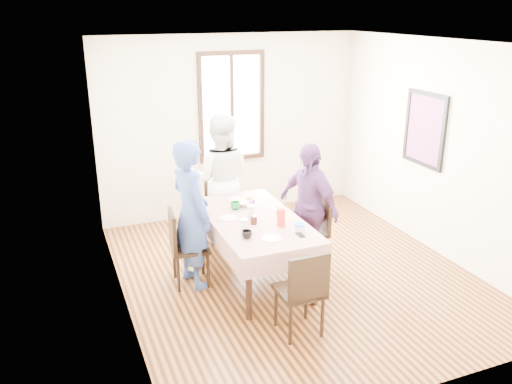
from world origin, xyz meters
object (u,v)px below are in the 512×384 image
Objects in this scene: chair_left at (190,247)px; person_far at (222,180)px; person_left at (190,214)px; person_right at (308,207)px; dining_table at (254,249)px; chair_far at (222,209)px; chair_right at (308,232)px; chair_near at (299,291)px.

chair_left is 1.31m from person_far.
person_left reaches higher than person_right.
person_left is at bearing 77.86° from person_far.
chair_left is 0.52× the size of person_far.
chair_left is at bearing 167.55° from dining_table.
chair_right is at bearing 130.73° from chair_far.
chair_left is 0.41m from person_left.
chair_far is at bearing -166.08° from person_right.
dining_table is at bearing -103.95° from person_right.
person_right is at bearing -109.04° from person_left.
chair_right and chair_near have the same top height.
dining_table is 1.26m from person_far.
chair_near is at bearing 97.83° from chair_far.
person_far is at bearing 89.94° from chair_near.
person_left is at bearing 95.94° from chair_left.
person_far is 1.32m from person_right.
chair_far is at bearing -66.73° from person_far.
dining_table is at bearing 89.94° from chair_near.
person_right reaches higher than chair_near.
dining_table is 1.09× the size of person_right.
chair_left is 1.00× the size of chair_right.
chair_right is at bearing 146.67° from person_far.
person_far reaches higher than chair_left.
person_left is 0.98× the size of person_far.
chair_far is 0.42m from person_far.
chair_right reaches higher than dining_table.
chair_near is at bearing -90.00° from dining_table.
chair_left is at bearing 62.27° from chair_far.
person_right is at bearing 95.10° from chair_right.
chair_far is 1.31m from person_left.
dining_table is 1.89× the size of chair_right.
dining_table is 1.89× the size of chair_far.
chair_right is 0.53× the size of person_left.
chair_far is 0.52× the size of person_far.
dining_table is 1.89× the size of chair_near.
dining_table is 0.74m from chair_right.
dining_table is 1.89× the size of chair_left.
chair_far is 2.36m from chair_near.
chair_left is 1.25m from chair_far.
chair_left is at bearing -112.54° from person_right.
chair_right is at bearing 59.37° from chair_near.
person_right is at bearing 91.67° from chair_left.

